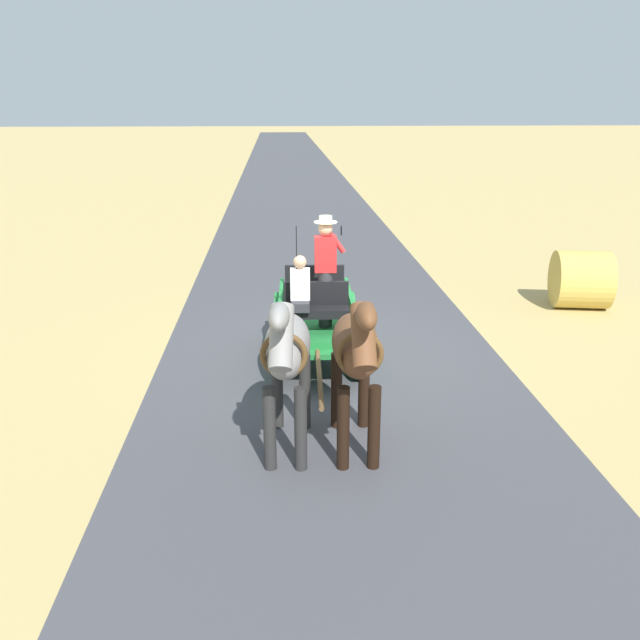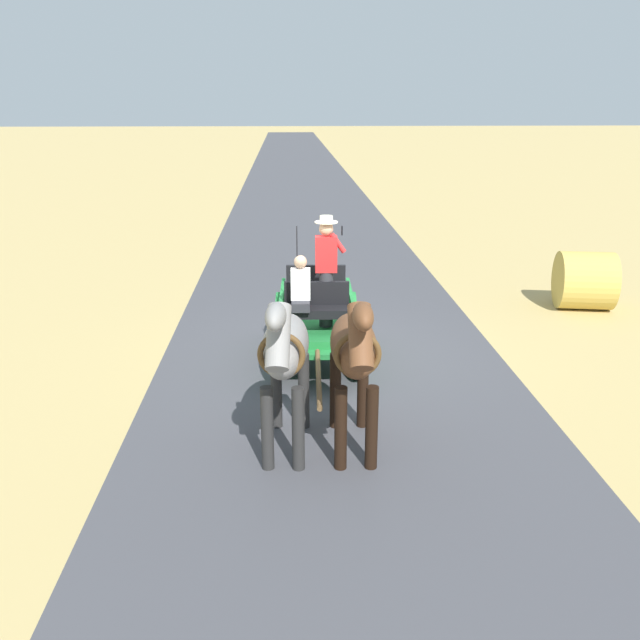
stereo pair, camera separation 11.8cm
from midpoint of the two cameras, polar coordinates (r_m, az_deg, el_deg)
ground_plane at (r=11.78m, az=0.59°, el=-2.92°), size 200.00×200.00×0.00m
road_surface at (r=11.77m, az=0.59°, el=-2.91°), size 5.78×160.00×0.01m
horse_drawn_carriage at (r=11.20m, az=-0.65°, el=0.38°), size 1.48×4.51×2.50m
horse_near_side at (r=8.19m, az=2.62°, el=-2.63°), size 0.58×2.13×2.21m
horse_off_side at (r=8.18m, az=-3.21°, el=-2.69°), size 0.69×2.14×2.21m
hay_bale at (r=15.27m, az=20.77°, el=3.17°), size 1.28×1.36×1.20m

